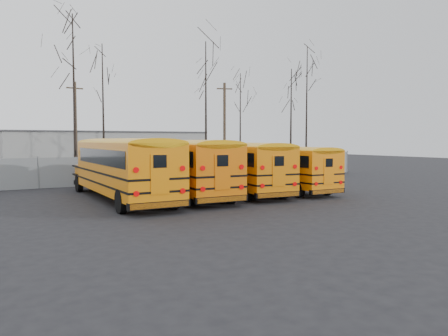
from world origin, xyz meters
TOP-DOWN VIEW (x-y plane):
  - ground at (0.00, 0.00)m, footprint 120.00×120.00m
  - fence at (0.00, 12.00)m, footprint 40.00×0.04m
  - distant_building at (2.00, 32.00)m, footprint 22.00×8.00m
  - bus_a at (-5.07, 3.54)m, footprint 2.97×11.86m
  - bus_b at (-1.76, 3.65)m, footprint 3.29×11.63m
  - bus_c at (1.78, 3.53)m, footprint 3.61×11.13m
  - bus_d at (4.77, 3.14)m, footprint 2.66×10.13m
  - utility_pole_left at (-4.10, 19.08)m, footprint 1.41×0.36m
  - utility_pole_right at (10.11, 18.81)m, footprint 1.52×0.60m
  - tree_3 at (-5.19, 14.21)m, footprint 0.26×0.26m
  - tree_4 at (-2.60, 16.13)m, footprint 0.26×0.26m
  - tree_5 at (6.24, 15.50)m, footprint 0.26×0.26m
  - tree_6 at (10.00, 15.77)m, footprint 0.26×0.26m
  - tree_7 at (14.75, 14.22)m, footprint 0.26×0.26m
  - tree_8 at (17.41, 15.03)m, footprint 0.26×0.26m

SIDE VIEW (x-z plane):
  - ground at x=0.00m, z-range 0.00..0.00m
  - fence at x=0.00m, z-range 0.00..2.00m
  - bus_d at x=4.77m, z-range 0.24..3.06m
  - bus_c at x=1.78m, z-range 0.26..3.33m
  - bus_b at x=-1.76m, z-range 0.28..3.50m
  - bus_a at x=-5.07m, z-range 0.28..3.58m
  - distant_building at x=2.00m, z-range 0.00..4.00m
  - utility_pole_left at x=-4.10m, z-range 0.11..8.05m
  - utility_pole_right at x=10.11m, z-range 0.12..8.88m
  - tree_6 at x=10.00m, z-range 0.00..9.29m
  - tree_7 at x=14.75m, z-range 0.00..9.88m
  - tree_4 at x=-2.60m, z-range 0.00..10.66m
  - tree_5 at x=6.24m, z-range 0.00..11.71m
  - tree_3 at x=-5.19m, z-range 0.00..12.11m
  - tree_8 at x=17.41m, z-range 0.00..12.35m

